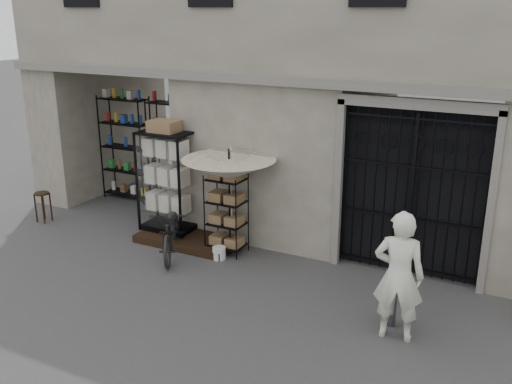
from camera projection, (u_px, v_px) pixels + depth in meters
The scene contains 14 objects.
ground at pixel (261, 306), 8.92m from camera, with size 80.00×80.00×0.00m, color black.
main_building at pixel (355, 5), 10.92m from camera, with size 14.00×4.00×9.00m, color gray.
shop_recess at pixel (137, 146), 12.77m from camera, with size 3.00×1.70×3.00m, color black.
shop_shelving at pixel (150, 151), 13.29m from camera, with size 2.70×0.50×2.50m, color black.
iron_gate at pixel (414, 190), 9.63m from camera, with size 2.50×0.21×3.00m.
step_platform at pixel (187, 240), 11.24m from camera, with size 2.00×0.90×0.15m, color black.
display_cabinet at pixel (167, 187), 11.32m from camera, with size 1.17×0.98×2.18m.
wire_rack at pixel (226, 215), 10.65m from camera, with size 0.75×0.60×1.54m.
market_umbrella at pixel (229, 164), 10.26m from camera, with size 1.96×1.98×2.45m.
white_bucket at pixel (219, 253), 10.54m from camera, with size 0.24×0.24×0.23m, color silver.
bicycle at pixel (173, 254), 10.79m from camera, with size 0.65×0.98×1.86m, color black.
wooden_stool at pixel (43, 206), 12.34m from camera, with size 0.38×0.38×0.65m.
steel_bollard at pixel (392, 303), 8.26m from camera, with size 0.13×0.13×0.72m, color #4E5156.
shopkeeper at pixel (394, 336), 8.09m from camera, with size 0.69×1.89×0.45m, color white.
Camera 1 is at (3.53, -7.11, 4.44)m, focal length 40.00 mm.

